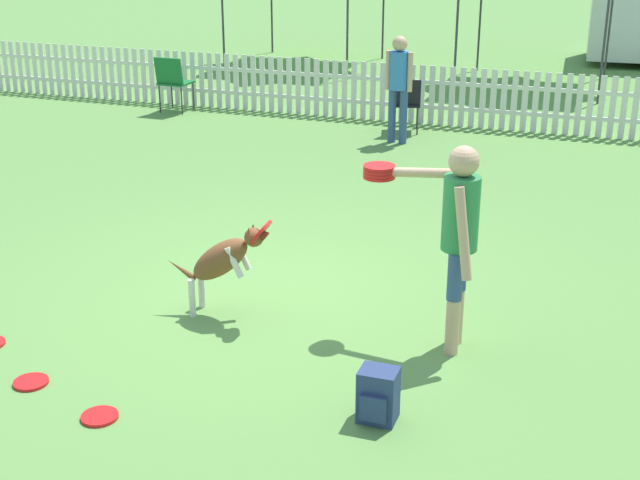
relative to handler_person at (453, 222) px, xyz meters
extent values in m
plane|color=#5B8C42|center=(-1.66, 0.47, -1.05)|extent=(240.00, 240.00, 0.00)
cylinder|color=tan|center=(0.06, -0.11, -0.82)|extent=(0.11, 0.11, 0.46)
cylinder|color=#334C7A|center=(0.06, -0.11, -0.39)|extent=(0.12, 0.12, 0.38)
cylinder|color=tan|center=(0.06, 0.09, -0.82)|extent=(0.11, 0.11, 0.46)
cylinder|color=#334C7A|center=(0.06, 0.09, -0.39)|extent=(0.12, 0.12, 0.38)
cylinder|color=#2D8447|center=(0.06, -0.01, 0.09)|extent=(0.29, 0.29, 0.58)
sphere|color=tan|center=(0.06, -0.01, 0.49)|extent=(0.23, 0.23, 0.23)
cylinder|color=tan|center=(0.12, -0.22, 0.00)|extent=(0.21, 0.17, 0.70)
cylinder|color=tan|center=(-0.29, 0.18, 0.31)|extent=(0.71, 0.13, 0.14)
cylinder|color=red|center=(-0.64, 0.21, 0.24)|extent=(0.26, 0.26, 0.02)
cylinder|color=red|center=(-0.64, 0.21, 0.27)|extent=(0.26, 0.26, 0.02)
cylinder|color=red|center=(-0.64, 0.21, 0.30)|extent=(0.26, 0.26, 0.02)
cylinder|color=red|center=(-0.64, 0.21, 0.32)|extent=(0.26, 0.26, 0.02)
ellipsoid|color=brown|center=(-1.93, -0.07, -0.53)|extent=(0.62, 0.30, 0.55)
ellipsoid|color=silver|center=(-1.93, -0.07, -0.58)|extent=(0.32, 0.16, 0.27)
sphere|color=brown|center=(-1.62, -0.06, -0.30)|extent=(0.16, 0.16, 0.16)
cone|color=brown|center=(-1.55, -0.06, -0.25)|extent=(0.15, 0.09, 0.14)
cylinder|color=red|center=(-1.55, -0.06, -0.25)|extent=(0.18, 0.26, 0.22)
cone|color=brown|center=(-1.64, -0.02, -0.23)|extent=(0.05, 0.05, 0.07)
cone|color=brown|center=(-1.64, -0.11, -0.23)|extent=(0.05, 0.05, 0.07)
cylinder|color=silver|center=(-2.16, 0.02, -0.88)|extent=(0.06, 0.06, 0.34)
cylinder|color=silver|center=(-2.16, -0.18, -0.88)|extent=(0.06, 0.06, 0.34)
cylinder|color=silver|center=(-1.77, 0.02, -0.50)|extent=(0.16, 0.06, 0.27)
cylinder|color=silver|center=(-1.76, -0.15, -0.50)|extent=(0.16, 0.06, 0.27)
cone|color=brown|center=(-2.29, -0.08, -0.67)|extent=(0.28, 0.07, 0.20)
cylinder|color=red|center=(-2.77, -1.59, -1.04)|extent=(0.26, 0.26, 0.02)
cylinder|color=red|center=(-2.04, -1.84, -1.04)|extent=(0.26, 0.26, 0.02)
cube|color=navy|center=(-0.23, -1.22, -0.86)|extent=(0.26, 0.21, 0.38)
cube|color=navy|center=(-0.23, -1.35, -0.90)|extent=(0.18, 0.04, 0.19)
cube|color=silver|center=(-1.66, 7.37, -0.77)|extent=(25.94, 0.04, 0.06)
cube|color=silver|center=(-1.66, 7.37, -0.38)|extent=(25.94, 0.04, 0.06)
cube|color=silver|center=(-9.75, 7.37, -0.58)|extent=(0.09, 0.02, 0.93)
cube|color=silver|center=(-9.59, 7.37, -0.58)|extent=(0.09, 0.02, 0.93)
cube|color=silver|center=(-9.43, 7.37, -0.58)|extent=(0.09, 0.02, 0.93)
cube|color=silver|center=(-9.27, 7.37, -0.58)|extent=(0.09, 0.02, 0.93)
cube|color=silver|center=(-9.11, 7.37, -0.58)|extent=(0.09, 0.02, 0.93)
cube|color=silver|center=(-8.95, 7.37, -0.58)|extent=(0.09, 0.02, 0.93)
cube|color=silver|center=(-8.79, 7.37, -0.58)|extent=(0.09, 0.02, 0.93)
cube|color=silver|center=(-8.63, 7.37, -0.58)|extent=(0.09, 0.02, 0.93)
cube|color=silver|center=(-8.47, 7.37, -0.58)|extent=(0.09, 0.02, 0.93)
cube|color=silver|center=(-8.31, 7.37, -0.58)|extent=(0.09, 0.02, 0.93)
cube|color=silver|center=(-8.15, 7.37, -0.58)|extent=(0.09, 0.02, 0.93)
cube|color=silver|center=(-7.99, 7.37, -0.58)|extent=(0.09, 0.02, 0.93)
cube|color=silver|center=(-7.83, 7.37, -0.58)|extent=(0.09, 0.02, 0.93)
cube|color=silver|center=(-7.67, 7.37, -0.58)|extent=(0.09, 0.02, 0.93)
cube|color=silver|center=(-7.51, 7.37, -0.58)|extent=(0.09, 0.02, 0.93)
cube|color=silver|center=(-7.34, 7.37, -0.58)|extent=(0.09, 0.02, 0.93)
cube|color=silver|center=(-7.18, 7.37, -0.58)|extent=(0.09, 0.02, 0.93)
cube|color=silver|center=(-7.02, 7.37, -0.58)|extent=(0.09, 0.02, 0.93)
cube|color=silver|center=(-6.86, 7.37, -0.58)|extent=(0.09, 0.02, 0.93)
cube|color=silver|center=(-6.70, 7.37, -0.58)|extent=(0.09, 0.02, 0.93)
cube|color=silver|center=(-6.54, 7.37, -0.58)|extent=(0.09, 0.02, 0.93)
cube|color=silver|center=(-6.38, 7.37, -0.58)|extent=(0.09, 0.02, 0.93)
cube|color=silver|center=(-6.22, 7.37, -0.58)|extent=(0.09, 0.02, 0.93)
cube|color=silver|center=(-6.06, 7.37, -0.58)|extent=(0.09, 0.02, 0.93)
cube|color=silver|center=(-5.90, 7.37, -0.58)|extent=(0.09, 0.02, 0.93)
cube|color=silver|center=(-5.74, 7.37, -0.58)|extent=(0.09, 0.02, 0.93)
cube|color=silver|center=(-5.58, 7.37, -0.58)|extent=(0.09, 0.02, 0.93)
cube|color=silver|center=(-5.42, 7.37, -0.58)|extent=(0.09, 0.02, 0.93)
cube|color=silver|center=(-5.26, 7.37, -0.58)|extent=(0.09, 0.02, 0.93)
cube|color=silver|center=(-5.10, 7.37, -0.58)|extent=(0.09, 0.02, 0.93)
cube|color=silver|center=(-4.94, 7.37, -0.58)|extent=(0.09, 0.02, 0.93)
cube|color=silver|center=(-4.78, 7.37, -0.58)|extent=(0.09, 0.02, 0.93)
cube|color=silver|center=(-4.62, 7.37, -0.58)|extent=(0.09, 0.02, 0.93)
cube|color=silver|center=(-4.46, 7.37, -0.58)|extent=(0.09, 0.02, 0.93)
cube|color=silver|center=(-4.30, 7.37, -0.58)|extent=(0.09, 0.02, 0.93)
cube|color=silver|center=(-4.14, 7.37, -0.58)|extent=(0.09, 0.02, 0.93)
cube|color=silver|center=(-3.98, 7.37, -0.58)|extent=(0.09, 0.02, 0.93)
cube|color=silver|center=(-3.82, 7.37, -0.58)|extent=(0.09, 0.02, 0.93)
cube|color=silver|center=(-3.66, 7.37, -0.58)|extent=(0.09, 0.02, 0.93)
cube|color=silver|center=(-3.50, 7.37, -0.58)|extent=(0.09, 0.02, 0.93)
cube|color=silver|center=(-3.34, 7.37, -0.58)|extent=(0.09, 0.02, 0.93)
cube|color=silver|center=(-3.18, 7.37, -0.58)|extent=(0.09, 0.02, 0.93)
cube|color=silver|center=(-3.02, 7.37, -0.58)|extent=(0.09, 0.02, 0.93)
cube|color=silver|center=(-2.86, 7.37, -0.58)|extent=(0.09, 0.02, 0.93)
cube|color=silver|center=(-2.70, 7.37, -0.58)|extent=(0.09, 0.02, 0.93)
cube|color=silver|center=(-2.54, 7.37, -0.58)|extent=(0.09, 0.02, 0.93)
cube|color=silver|center=(-2.38, 7.37, -0.58)|extent=(0.09, 0.02, 0.93)
cube|color=silver|center=(-2.22, 7.37, -0.58)|extent=(0.09, 0.02, 0.93)
cube|color=silver|center=(-2.06, 7.37, -0.58)|extent=(0.09, 0.02, 0.93)
cube|color=silver|center=(-1.90, 7.37, -0.58)|extent=(0.09, 0.02, 0.93)
cube|color=silver|center=(-1.74, 7.37, -0.58)|extent=(0.09, 0.02, 0.93)
cube|color=silver|center=(-1.58, 7.37, -0.58)|extent=(0.09, 0.02, 0.93)
cube|color=silver|center=(-1.42, 7.37, -0.58)|extent=(0.09, 0.02, 0.93)
cube|color=silver|center=(-1.26, 7.37, -0.58)|extent=(0.09, 0.02, 0.93)
cube|color=silver|center=(-1.10, 7.37, -0.58)|extent=(0.09, 0.02, 0.93)
cube|color=silver|center=(-0.94, 7.37, -0.58)|extent=(0.09, 0.02, 0.93)
cube|color=silver|center=(-0.78, 7.37, -0.58)|extent=(0.09, 0.02, 0.93)
cube|color=silver|center=(-0.62, 7.37, -0.58)|extent=(0.09, 0.02, 0.93)
cube|color=silver|center=(-0.46, 7.37, -0.58)|extent=(0.09, 0.02, 0.93)
cube|color=silver|center=(-0.30, 7.37, -0.58)|extent=(0.09, 0.02, 0.93)
cube|color=silver|center=(-0.14, 7.37, -0.58)|extent=(0.09, 0.02, 0.93)
cube|color=silver|center=(0.02, 7.37, -0.58)|extent=(0.09, 0.02, 0.93)
cube|color=silver|center=(0.18, 7.37, -0.58)|extent=(0.09, 0.02, 0.93)
cube|color=silver|center=(0.34, 7.37, -0.58)|extent=(0.09, 0.02, 0.93)
cube|color=silver|center=(0.50, 7.37, -0.58)|extent=(0.09, 0.02, 0.93)
cube|color=silver|center=(0.66, 7.37, -0.58)|extent=(0.09, 0.02, 0.93)
cube|color=silver|center=(0.82, 7.37, -0.58)|extent=(0.09, 0.02, 0.93)
cube|color=silver|center=(0.98, 7.37, -0.58)|extent=(0.09, 0.02, 0.93)
cube|color=silver|center=(1.14, 7.37, -0.58)|extent=(0.09, 0.02, 0.93)
cube|color=silver|center=(1.30, 7.37, -0.58)|extent=(0.09, 0.02, 0.93)
cylinder|color=#333338|center=(-1.88, 7.00, -0.83)|extent=(0.02, 0.02, 0.43)
cylinder|color=#333338|center=(-2.25, 6.91, -0.83)|extent=(0.02, 0.02, 0.43)
cylinder|color=#333338|center=(-1.79, 6.63, -0.83)|extent=(0.02, 0.02, 0.43)
cylinder|color=#333338|center=(-2.16, 6.54, -0.83)|extent=(0.02, 0.02, 0.43)
cube|color=black|center=(-2.02, 6.77, -0.62)|extent=(0.54, 0.54, 0.03)
cube|color=black|center=(-1.97, 6.58, -0.41)|extent=(0.46, 0.19, 0.41)
cylinder|color=#333338|center=(-5.78, 7.10, -0.81)|extent=(0.02, 0.02, 0.48)
cylinder|color=#333338|center=(-6.20, 7.11, -0.81)|extent=(0.02, 0.02, 0.48)
cylinder|color=#333338|center=(-5.79, 6.69, -0.81)|extent=(0.02, 0.02, 0.48)
cylinder|color=#333338|center=(-6.21, 6.70, -0.81)|extent=(0.02, 0.02, 0.48)
cube|color=#19662D|center=(-6.00, 6.90, -0.57)|extent=(0.50, 0.50, 0.03)
cube|color=#19662D|center=(-6.00, 6.68, -0.34)|extent=(0.49, 0.10, 0.45)
cylinder|color=#333338|center=(-6.78, 10.52, -0.06)|extent=(0.04, 0.04, 1.97)
cylinder|color=#333338|center=(-4.12, 10.52, -0.06)|extent=(0.04, 0.04, 1.97)
cylinder|color=#333338|center=(-6.78, 13.18, -0.06)|extent=(0.04, 0.04, 1.97)
cylinder|color=#333338|center=(-4.12, 13.18, -0.06)|extent=(0.04, 0.04, 1.97)
cylinder|color=#333338|center=(-1.85, 9.82, -0.02)|extent=(0.04, 0.04, 2.05)
cylinder|color=#333338|center=(0.70, 9.82, -0.02)|extent=(0.04, 0.04, 2.05)
cylinder|color=#333338|center=(-1.85, 12.37, -0.02)|extent=(0.04, 0.04, 2.05)
cylinder|color=#333338|center=(0.70, 12.37, -0.02)|extent=(0.04, 0.04, 2.05)
cylinder|color=#334C7A|center=(-1.87, 6.05, -0.65)|extent=(0.11, 0.11, 0.79)
cylinder|color=#334C7A|center=(-2.05, 6.08, -0.65)|extent=(0.11, 0.11, 0.79)
cylinder|color=#3372BF|center=(-1.96, 6.07, 0.01)|extent=(0.27, 0.27, 0.54)
sphere|color=tan|center=(-1.96, 6.07, 0.39)|extent=(0.22, 0.22, 0.22)
cylinder|color=tan|center=(-1.79, 6.04, 0.00)|extent=(0.08, 0.08, 0.56)
cylinder|color=tan|center=(-2.13, 6.10, 0.00)|extent=(0.08, 0.08, 0.56)
camera|label=1|loc=(1.12, -6.34, 2.29)|focal=50.00mm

